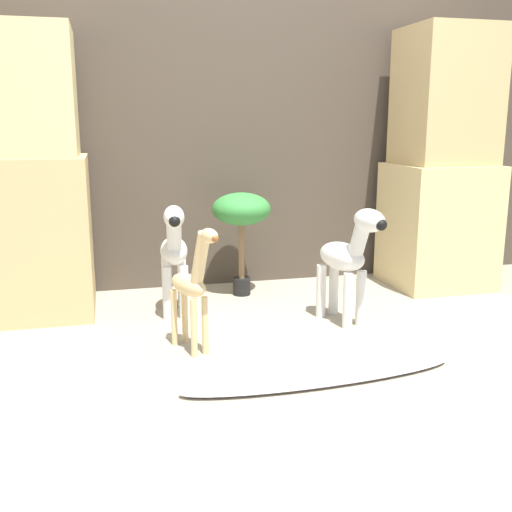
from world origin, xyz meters
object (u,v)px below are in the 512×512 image
at_px(surfboard, 319,375).
at_px(giraffe_figurine, 192,284).
at_px(zebra_left, 174,252).
at_px(zebra_right, 348,257).
at_px(potted_palm_front, 241,213).

bearing_deg(surfboard, giraffe_figurine, 136.41).
bearing_deg(zebra_left, giraffe_figurine, -88.02).
relative_size(zebra_right, surfboard, 0.52).
bearing_deg(potted_palm_front, giraffe_figurine, -116.14).
relative_size(zebra_right, giraffe_figurine, 1.04).
relative_size(zebra_left, giraffe_figurine, 1.04).
height_order(zebra_right, zebra_left, same).
xyz_separation_m(potted_palm_front, surfboard, (0.04, -1.34, -0.50)).
height_order(zebra_right, surfboard, zebra_right).
distance_m(giraffe_figurine, surfboard, 0.73).
relative_size(potted_palm_front, surfboard, 0.52).
xyz_separation_m(giraffe_figurine, surfboard, (0.47, -0.45, -0.32)).
bearing_deg(zebra_right, giraffe_figurine, -166.61).
distance_m(zebra_right, surfboard, 0.84).
bearing_deg(potted_palm_front, zebra_right, -57.80).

